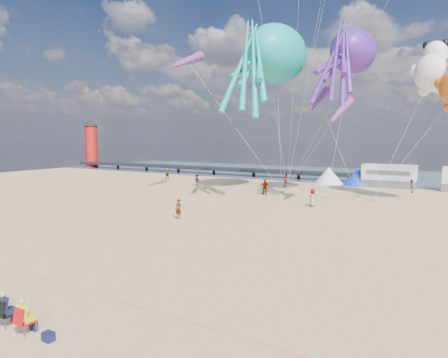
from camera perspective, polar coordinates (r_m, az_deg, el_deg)
ground at (r=22.58m, az=-10.66°, el=-11.11°), size 120.00×120.00×0.00m
water at (r=72.77m, az=19.60°, el=0.46°), size 120.00×120.00×0.00m
pier at (r=73.75m, az=-4.07°, el=1.63°), size 60.00×3.00×0.50m
lighthouse at (r=92.60m, az=-18.43°, el=4.39°), size 2.60×2.60×9.00m
motorhome_0 at (r=56.88m, az=22.50°, el=0.39°), size 6.60×2.50×3.00m
tent_white at (r=58.64m, az=14.75°, el=0.51°), size 4.00×4.00×2.40m
tent_blue at (r=57.64m, az=18.56°, el=0.31°), size 4.00×4.00×2.40m
cooler_navy at (r=15.07m, az=-23.80°, el=-19.90°), size 0.38×0.28×0.30m
rope_line at (r=19.36m, az=-20.89°, el=-14.29°), size 34.00×0.03×0.03m
standing_person at (r=32.68m, az=-6.52°, el=-4.28°), size 0.59×0.40×1.59m
beachgoer_0 at (r=39.02m, az=12.51°, el=-2.64°), size 0.69×0.54×1.69m
beachgoer_1 at (r=52.36m, az=25.17°, el=-0.97°), size 0.53×0.78×1.55m
beachgoer_2 at (r=54.62m, az=-3.90°, el=-0.17°), size 0.86×0.75×1.49m
beachgoer_3 at (r=46.08m, az=5.90°, el=-1.16°), size 1.32×1.16×1.77m
beachgoer_4 at (r=63.90m, az=-8.13°, el=0.84°), size 1.17×0.84×1.84m
beachgoer_5 at (r=53.24m, az=8.81°, el=-0.23°), size 1.27×1.71×1.79m
sandbag_a at (r=47.95m, az=8.26°, el=-1.85°), size 0.50×0.35×0.22m
sandbag_b at (r=44.55m, az=14.47°, el=-2.57°), size 0.50×0.35×0.22m
sandbag_c at (r=43.44m, az=20.32°, el=-2.97°), size 0.50×0.35×0.22m
sandbag_d at (r=46.21m, az=18.53°, el=-2.39°), size 0.50×0.35×0.22m
sandbag_e at (r=50.84m, az=9.00°, el=-1.41°), size 0.50×0.35×0.22m
kite_octopus_teal at (r=47.10m, az=7.44°, el=17.28°), size 6.80×12.07×13.02m
kite_octopus_purple at (r=45.74m, az=17.95°, el=16.96°), size 5.52×10.11×10.97m
kite_panda at (r=45.56m, az=27.80°, el=13.26°), size 5.72×5.55×6.46m
windsock_left at (r=45.66m, az=-5.29°, el=16.43°), size 1.60×6.21×6.14m
windsock_mid at (r=46.42m, az=13.41°, el=10.93°), size 1.01×6.13×6.13m
windsock_right at (r=38.20m, az=16.31°, el=9.35°), size 1.53×4.46×4.38m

